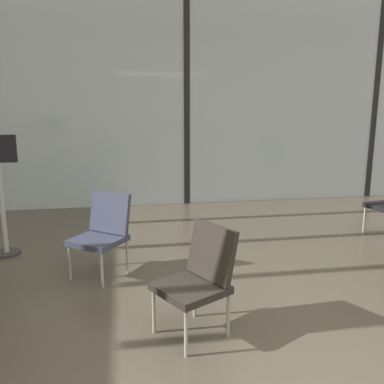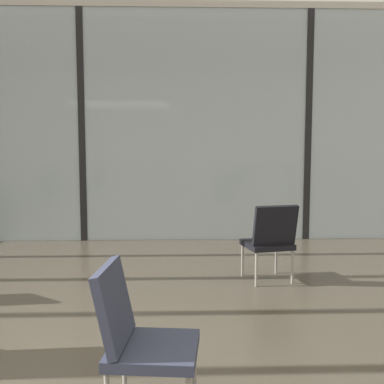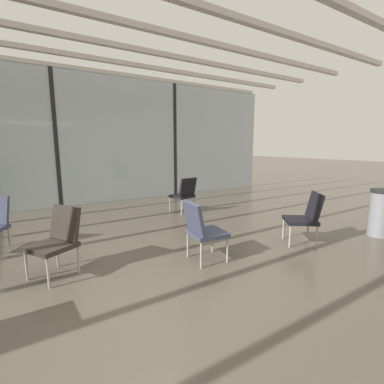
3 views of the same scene
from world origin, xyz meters
The scene contains 10 objects.
ground_plane centered at (0.00, 0.00, 0.00)m, with size 60.00×60.00×0.00m, color #4C4438.
glass_curtain_wall centered at (0.00, 5.20, 1.78)m, with size 14.00×0.08×3.55m, color silver.
window_mullion_1 centered at (0.00, 5.20, 1.78)m, with size 0.10×0.12×3.55m, color black.
window_mullion_2 centered at (3.50, 5.20, 1.78)m, with size 0.10×0.12×3.55m, color black.
ceiling_slats centered at (0.00, 1.90, 3.60)m, with size 13.72×6.72×0.10m.
lounge_chair_2 centered at (1.22, 0.28, 0.49)m, with size 0.57×0.53×0.87m.
lounge_chair_3 centered at (-0.55, 0.92, 0.49)m, with size 0.69×0.68×0.87m.
lounge_chair_4 centered at (3.08, -0.07, 0.49)m, with size 0.71×0.70×0.87m.
lounge_chair_6 centered at (2.47, 2.85, 0.49)m, with size 0.58×0.62×0.87m.
trash_bin centered at (4.58, -0.54, 0.43)m, with size 0.38×0.38×0.86m.
Camera 3 is at (-0.89, -2.78, 1.64)m, focal length 25.66 mm.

